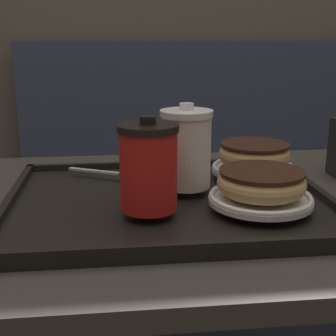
% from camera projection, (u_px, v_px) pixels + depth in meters
% --- Properties ---
extents(booth_bench, '(1.41, 0.44, 1.00)m').
position_uv_depth(booth_bench, '(215.00, 229.00, 1.76)').
color(booth_bench, '#33384C').
rests_on(booth_bench, ground_plane).
extents(cafe_table, '(1.04, 0.64, 0.75)m').
position_uv_depth(cafe_table, '(154.00, 284.00, 0.82)').
color(cafe_table, '#38332D').
rests_on(cafe_table, ground_plane).
extents(serving_tray, '(0.51, 0.40, 0.02)m').
position_uv_depth(serving_tray, '(168.00, 202.00, 0.75)').
color(serving_tray, black).
rests_on(serving_tray, cafe_table).
extents(coffee_cup_front, '(0.09, 0.09, 0.13)m').
position_uv_depth(coffee_cup_front, '(148.00, 167.00, 0.66)').
color(coffee_cup_front, red).
rests_on(coffee_cup_front, serving_tray).
extents(coffee_cup_rear, '(0.09, 0.09, 0.14)m').
position_uv_depth(coffee_cup_rear, '(186.00, 148.00, 0.76)').
color(coffee_cup_rear, white).
rests_on(coffee_cup_rear, serving_tray).
extents(plate_with_chocolate_donut, '(0.16, 0.16, 0.01)m').
position_uv_depth(plate_with_chocolate_donut, '(260.00, 198.00, 0.70)').
color(plate_with_chocolate_donut, white).
rests_on(plate_with_chocolate_donut, serving_tray).
extents(donut_chocolate_glazed, '(0.13, 0.13, 0.04)m').
position_uv_depth(donut_chocolate_glazed, '(261.00, 182.00, 0.69)').
color(donut_chocolate_glazed, '#DBB270').
rests_on(donut_chocolate_glazed, plate_with_chocolate_donut).
extents(plate_with_plain_donut, '(0.15, 0.15, 0.01)m').
position_uv_depth(plate_with_plain_donut, '(254.00, 169.00, 0.86)').
color(plate_with_plain_donut, white).
rests_on(plate_with_plain_donut, serving_tray).
extents(donut_plain, '(0.13, 0.13, 0.04)m').
position_uv_depth(donut_plain, '(254.00, 154.00, 0.85)').
color(donut_plain, tan).
rests_on(donut_plain, plate_with_plain_donut).
extents(spoon, '(0.13, 0.08, 0.01)m').
position_uv_depth(spoon, '(119.00, 172.00, 0.84)').
color(spoon, silver).
rests_on(spoon, serving_tray).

